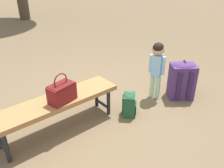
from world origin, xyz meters
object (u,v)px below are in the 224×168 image
object	(u,v)px
backpack_small	(129,103)
park_bench	(57,104)
handbag	(62,92)
backpack_large	(182,79)
child_standing	(157,62)

from	to	relation	value
backpack_small	park_bench	bearing A→B (deg)	161.46
handbag	backpack_large	distance (m)	1.91
park_bench	backpack_large	xyz separation A→B (m)	(1.90, -0.45, -0.08)
child_standing	backpack_large	bearing A→B (deg)	-35.73
child_standing	backpack_small	bearing A→B (deg)	-170.65
park_bench	handbag	size ratio (longest dim) A/B	4.38
handbag	backpack_large	size ratio (longest dim) A/B	0.58
child_standing	backpack_small	size ratio (longest dim) A/B	2.49
backpack_large	backpack_small	distance (m)	0.99
park_bench	backpack_small	xyz separation A→B (m)	(0.92, -0.31, -0.21)
child_standing	handbag	bearing A→B (deg)	175.18
handbag	child_standing	xyz separation A→B (m)	(1.52, -0.13, 0.03)
backpack_large	park_bench	bearing A→B (deg)	166.73
park_bench	child_standing	xyz separation A→B (m)	(1.56, -0.21, 0.21)
park_bench	backpack_large	distance (m)	1.95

